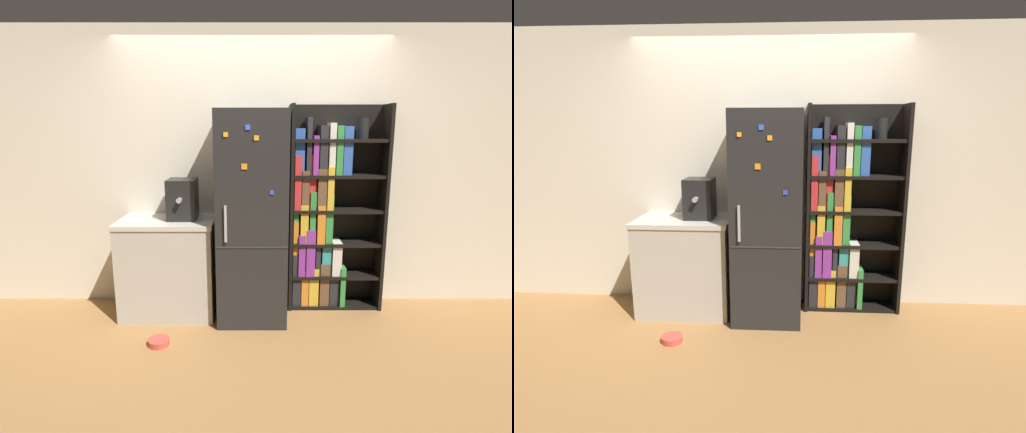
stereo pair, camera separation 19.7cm
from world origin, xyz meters
TOP-DOWN VIEW (x-y plane):
  - ground_plane at (0.00, 0.00)m, footprint 16.00×16.00m
  - wall_back at (0.00, 0.47)m, footprint 8.00×0.05m
  - refrigerator at (-0.00, 0.12)m, footprint 0.60×0.68m
  - bookshelf at (0.68, 0.33)m, footprint 0.88×0.28m
  - kitchen_counter at (-0.77, 0.17)m, footprint 0.86×0.57m
  - espresso_machine at (-0.62, 0.20)m, footprint 0.25×0.33m
  - pet_bowl at (-0.74, -0.43)m, footprint 0.17×0.17m

SIDE VIEW (x-z plane):
  - ground_plane at x=0.00m, z-range 0.00..0.00m
  - pet_bowl at x=-0.74m, z-range 0.00..0.05m
  - kitchen_counter at x=-0.77m, z-range 0.00..0.90m
  - bookshelf at x=0.68m, z-range -0.07..1.83m
  - refrigerator at x=0.00m, z-range 0.00..1.85m
  - espresso_machine at x=-0.62m, z-range 0.89..1.26m
  - wall_back at x=0.00m, z-range 0.00..2.60m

